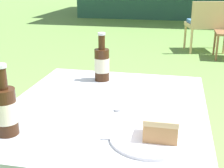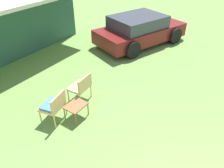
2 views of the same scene
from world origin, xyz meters
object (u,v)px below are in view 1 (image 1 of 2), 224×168
Objects in this scene: wicker_chair_cushioned at (207,22)px; patio_table at (106,124)px; cake_on_plate at (155,132)px; cola_bottle_far at (5,109)px; cola_bottle_near at (102,63)px.

wicker_chair_cushioned reaches higher than patio_table.
cola_bottle_far reaches higher than cake_on_plate.
cola_bottle_far is (-0.24, -0.27, 0.15)m from patio_table.
cake_on_plate is at bearing -47.86° from patio_table.
patio_table is 3.55× the size of cake_on_plate.
cake_on_plate is at bearing -60.78° from cola_bottle_near.
cola_bottle_near is at bearing 74.24° from cola_bottle_far.
wicker_chair_cushioned is 0.96× the size of patio_table.
wicker_chair_cushioned is at bearing 78.27° from cola_bottle_far.
cola_bottle_near reaches higher than wicker_chair_cushioned.
cola_bottle_far reaches higher than patio_table.
wicker_chair_cushioned is 4.38m from cake_on_plate.
cola_bottle_far reaches higher than wicker_chair_cushioned.
patio_table is 3.87× the size of cola_bottle_near.
wicker_chair_cushioned is 3.93m from cola_bottle_near.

